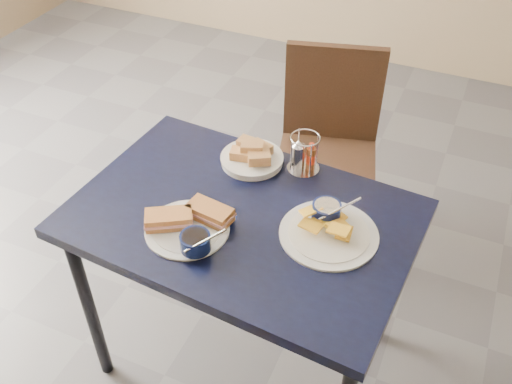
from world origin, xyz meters
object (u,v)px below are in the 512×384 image
at_px(dining_table, 242,232).
at_px(plantain_plate, 328,226).
at_px(chair_far, 334,137).
at_px(sandwich_plate, 190,225).
at_px(condiment_caddy, 303,155).
at_px(bread_basket, 252,156).

bearing_deg(dining_table, plantain_plate, 8.62).
xyz_separation_m(dining_table, chair_far, (0.05, 0.84, -0.16)).
xyz_separation_m(sandwich_plate, condiment_caddy, (0.20, 0.42, 0.03)).
bearing_deg(condiment_caddy, dining_table, -107.59).
distance_m(dining_table, bread_basket, 0.29).
bearing_deg(sandwich_plate, bread_basket, 85.10).
height_order(plantain_plate, condiment_caddy, condiment_caddy).
bearing_deg(sandwich_plate, dining_table, 49.45).
distance_m(chair_far, bread_basket, 0.66).
distance_m(dining_table, sandwich_plate, 0.20).
distance_m(sandwich_plate, bread_basket, 0.39).
bearing_deg(chair_far, condiment_caddy, -85.66).
xyz_separation_m(plantain_plate, condiment_caddy, (-0.17, 0.25, 0.04)).
relative_size(bread_basket, condiment_caddy, 1.57).
relative_size(chair_far, condiment_caddy, 6.58).
height_order(chair_far, bread_basket, chair_far).
bearing_deg(plantain_plate, chair_far, 105.10).
bearing_deg(chair_far, dining_table, -93.44).
distance_m(sandwich_plate, plantain_plate, 0.41).
relative_size(plantain_plate, condiment_caddy, 2.20).
bearing_deg(dining_table, bread_basket, 107.14).
bearing_deg(chair_far, plantain_plate, -74.90).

